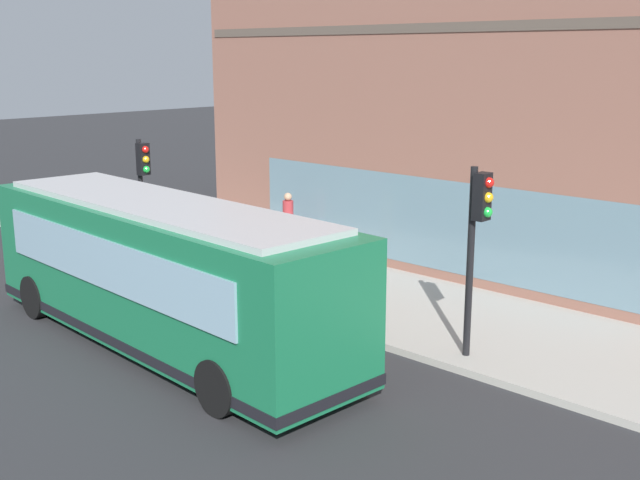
# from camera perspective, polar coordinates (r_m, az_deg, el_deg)

# --- Properties ---
(ground) EXTENTS (120.00, 120.00, 0.00)m
(ground) POSITION_cam_1_polar(r_m,az_deg,el_deg) (16.10, -7.56, -8.44)
(ground) COLOR #2D2D30
(sidewalk_curb) EXTENTS (4.72, 40.00, 0.15)m
(sidewalk_curb) POSITION_cam_1_polar(r_m,az_deg,el_deg) (19.39, 3.84, -4.29)
(sidewalk_curb) COLOR #B2ADA3
(sidewalk_curb) RESTS_ON ground
(building_corner) EXTENTS (8.95, 17.55, 11.98)m
(building_corner) POSITION_cam_1_polar(r_m,az_deg,el_deg) (24.15, 14.64, 13.04)
(building_corner) COLOR #8C5B4C
(building_corner) RESTS_ON ground
(city_bus_nearside) EXTENTS (3.05, 10.16, 3.07)m
(city_bus_nearside) POSITION_cam_1_polar(r_m,az_deg,el_deg) (16.43, -11.43, -2.42)
(city_bus_nearside) COLOR #197247
(city_bus_nearside) RESTS_ON ground
(traffic_light_near_corner) EXTENTS (0.32, 0.49, 3.76)m
(traffic_light_near_corner) POSITION_cam_1_polar(r_m,az_deg,el_deg) (15.12, 11.38, 0.96)
(traffic_light_near_corner) COLOR black
(traffic_light_near_corner) RESTS_ON sidewalk_curb
(traffic_light_down_block) EXTENTS (0.32, 0.49, 3.47)m
(traffic_light_down_block) POSITION_cam_1_polar(r_m,az_deg,el_deg) (22.79, -12.76, 4.53)
(traffic_light_down_block) COLOR black
(traffic_light_down_block) RESTS_ON sidewalk_curb
(pedestrian_near_building_entrance) EXTENTS (0.32, 0.32, 1.60)m
(pedestrian_near_building_entrance) POSITION_cam_1_polar(r_m,az_deg,el_deg) (21.28, -4.01, 0.08)
(pedestrian_near_building_entrance) COLOR gold
(pedestrian_near_building_entrance) RESTS_ON sidewalk_curb
(pedestrian_near_hydrant) EXTENTS (0.32, 0.32, 1.80)m
(pedestrian_near_hydrant) POSITION_cam_1_polar(r_m,az_deg,el_deg) (23.34, -2.33, 1.62)
(pedestrian_near_hydrant) COLOR silver
(pedestrian_near_hydrant) RESTS_ON sidewalk_curb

